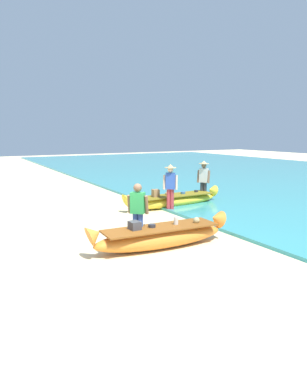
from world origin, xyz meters
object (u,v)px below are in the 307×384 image
at_px(boat_orange_foreground, 160,236).
at_px(person_vendor_hatted, 170,184).
at_px(person_vendor_assistant, 204,178).
at_px(boat_yellow_midground, 173,200).
at_px(person_tourist_customer, 138,211).

bearing_deg(boat_orange_foreground, person_vendor_hatted, 54.95).
bearing_deg(person_vendor_assistant, boat_orange_foreground, -136.50).
xyz_separation_m(boat_orange_foreground, person_vendor_hatted, (2.54, 3.62, 0.73)).
xyz_separation_m(boat_yellow_midground, person_vendor_hatted, (-0.54, -0.68, 0.77)).
height_order(boat_orange_foreground, person_tourist_customer, person_tourist_customer).
bearing_deg(boat_orange_foreground, person_vendor_assistant, 43.50).
bearing_deg(boat_yellow_midground, person_vendor_hatted, -128.44).
bearing_deg(person_vendor_hatted, boat_orange_foreground, -125.05).
height_order(boat_orange_foreground, boat_yellow_midground, boat_orange_foreground).
height_order(person_vendor_hatted, person_vendor_assistant, person_vendor_hatted).
distance_m(boat_yellow_midground, person_vendor_hatted, 1.16).
bearing_deg(boat_orange_foreground, person_tourist_customer, 144.30).
xyz_separation_m(boat_orange_foreground, boat_yellow_midground, (3.08, 4.30, -0.04)).
relative_size(person_tourist_customer, person_vendor_assistant, 0.95).
bearing_deg(person_tourist_customer, person_vendor_assistant, 38.54).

